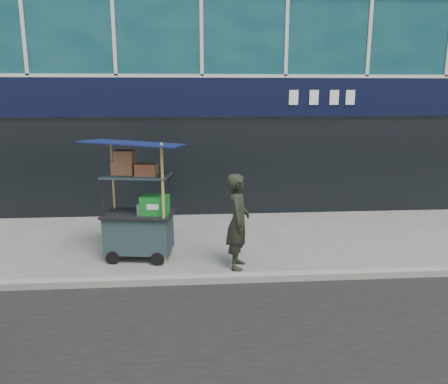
{
  "coord_description": "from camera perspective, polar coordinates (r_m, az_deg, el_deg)",
  "views": [
    {
      "loc": [
        -0.28,
        -6.78,
        3.0
      ],
      "look_at": [
        0.32,
        1.2,
        1.19
      ],
      "focal_mm": 35.0,
      "sensor_mm": 36.0,
      "label": 1
    }
  ],
  "objects": [
    {
      "name": "ground",
      "position": [
        7.42,
        -1.81,
        -11.08
      ],
      "size": [
        80.0,
        80.0,
        0.0
      ],
      "primitive_type": "plane",
      "color": "#62635E",
      "rests_on": "ground"
    },
    {
      "name": "vendor_cart",
      "position": [
        8.15,
        -11.01,
        -3.26
      ],
      "size": [
        1.8,
        1.4,
        2.24
      ],
      "rotation": [
        0.0,
        0.0,
        -0.15
      ],
      "color": "#1C2E30",
      "rests_on": "ground"
    },
    {
      "name": "curb",
      "position": [
        7.22,
        -1.74,
        -11.29
      ],
      "size": [
        80.0,
        0.18,
        0.12
      ],
      "primitive_type": "cube",
      "color": "gray",
      "rests_on": "ground"
    },
    {
      "name": "vendor_man",
      "position": [
        7.56,
        1.84,
        -3.86
      ],
      "size": [
        0.51,
        0.68,
        1.68
      ],
      "primitive_type": "imported",
      "rotation": [
        0.0,
        0.0,
        1.38
      ],
      "color": "black",
      "rests_on": "ground"
    }
  ]
}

